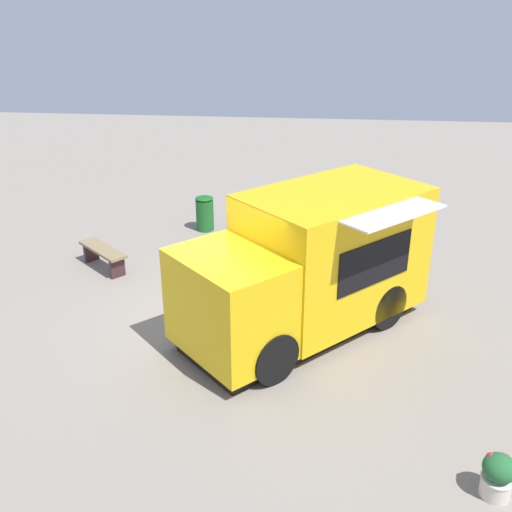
% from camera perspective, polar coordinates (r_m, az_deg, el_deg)
% --- Properties ---
extents(ground_plane, '(40.00, 40.00, 0.00)m').
position_cam_1_polar(ground_plane, '(11.02, -3.60, -6.69)').
color(ground_plane, gray).
extents(food_truck, '(4.64, 4.69, 2.52)m').
position_cam_1_polar(food_truck, '(10.42, 5.23, -1.23)').
color(food_truck, yellow).
rests_on(food_truck, ground_plane).
extents(planter_flowering_near, '(0.40, 0.40, 0.61)m').
position_cam_1_polar(planter_flowering_near, '(8.12, 22.58, -19.18)').
color(planter_flowering_near, beige).
rests_on(planter_flowering_near, ground_plane).
extents(planter_flowering_far, '(0.60, 0.60, 0.74)m').
position_cam_1_polar(planter_flowering_far, '(15.33, 11.26, 3.68)').
color(planter_flowering_far, '#998D95').
rests_on(planter_flowering_far, ground_plane).
extents(plaza_bench, '(1.26, 1.35, 0.50)m').
position_cam_1_polar(plaza_bench, '(13.44, -14.73, 0.23)').
color(plaza_bench, olive).
rests_on(plaza_bench, ground_plane).
extents(trash_bin, '(0.47, 0.47, 0.91)m').
position_cam_1_polar(trash_bin, '(15.21, -5.03, 4.20)').
color(trash_bin, '#1C5E24').
rests_on(trash_bin, ground_plane).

